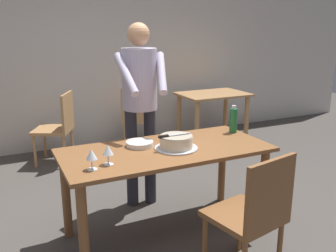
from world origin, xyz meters
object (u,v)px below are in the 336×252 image
(wine_glass_near, at_px, (91,155))
(background_chair_0, at_px, (58,125))
(background_chair_1, at_px, (138,116))
(main_dining_table, at_px, (166,162))
(chair_near_side, at_px, (253,212))
(person_cutting_cake, at_px, (140,96))
(plate_stack, at_px, (140,144))
(cake_on_platter, at_px, (176,143))
(background_table, at_px, (213,104))
(water_bottle, at_px, (233,120))
(cake_knife, at_px, (168,136))
(wine_glass_far, at_px, (108,151))

(wine_glass_near, height_order, background_chair_0, background_chair_0)
(background_chair_0, xyz_separation_m, background_chair_1, (1.08, 0.04, 0.00))
(main_dining_table, distance_m, chair_near_side, 0.82)
(chair_near_side, bearing_deg, person_cutting_cake, 100.97)
(wine_glass_near, relative_size, person_cutting_cake, 0.08)
(plate_stack, bearing_deg, main_dining_table, -39.62)
(cake_on_platter, bearing_deg, background_chair_1, 76.86)
(background_table, bearing_deg, background_chair_0, 178.38)
(wine_glass_near, height_order, background_chair_1, background_chair_1)
(person_cutting_cake, bearing_deg, water_bottle, -31.04)
(cake_knife, bearing_deg, background_table, 50.13)
(plate_stack, distance_m, background_table, 2.70)
(cake_on_platter, height_order, background_table, cake_on_platter)
(person_cutting_cake, bearing_deg, wine_glass_far, -125.71)
(background_chair_0, bearing_deg, water_bottle, -57.36)
(cake_on_platter, height_order, person_cutting_cake, person_cutting_cake)
(cake_knife, bearing_deg, chair_near_side, -68.32)
(person_cutting_cake, bearing_deg, cake_on_platter, -85.44)
(plate_stack, xyz_separation_m, wine_glass_near, (-0.47, -0.33, 0.08))
(cake_knife, xyz_separation_m, chair_near_side, (0.28, -0.71, -0.37))
(plate_stack, bearing_deg, chair_near_side, -63.52)
(cake_on_platter, height_order, chair_near_side, chair_near_side)
(wine_glass_near, height_order, wine_glass_far, same)
(person_cutting_cake, distance_m, background_chair_0, 1.70)
(cake_on_platter, xyz_separation_m, background_chair_1, (0.51, 2.19, -0.31))
(chair_near_side, bearing_deg, background_table, 62.41)
(cake_knife, xyz_separation_m, background_chair_0, (-0.50, 2.15, -0.37))
(cake_knife, relative_size, background_chair_1, 0.30)
(background_chair_0, distance_m, background_chair_1, 1.08)
(cake_knife, relative_size, wine_glass_far, 1.88)
(person_cutting_cake, bearing_deg, cake_knife, -91.89)
(cake_knife, height_order, background_chair_1, background_chair_1)
(cake_on_platter, relative_size, cake_knife, 1.26)
(background_table, height_order, background_chair_0, background_chair_0)
(main_dining_table, distance_m, background_chair_0, 2.17)
(wine_glass_far, relative_size, water_bottle, 0.58)
(background_table, bearing_deg, wine_glass_near, -136.82)
(cake_knife, height_order, wine_glass_far, wine_glass_far)
(background_table, distance_m, background_chair_0, 2.24)
(wine_glass_far, bearing_deg, background_chair_1, 64.51)
(wine_glass_far, distance_m, background_chair_0, 2.28)
(wine_glass_far, relative_size, background_chair_0, 0.16)
(wine_glass_near, height_order, water_bottle, water_bottle)
(background_table, bearing_deg, cake_knife, -129.87)
(main_dining_table, distance_m, cake_knife, 0.24)
(person_cutting_cake, xyz_separation_m, background_table, (1.72, 1.45, -0.50))
(plate_stack, height_order, chair_near_side, chair_near_side)
(plate_stack, xyz_separation_m, chair_near_side, (0.45, -0.89, -0.28))
(cake_knife, relative_size, plate_stack, 1.23)
(background_table, xyz_separation_m, background_chair_1, (-1.16, 0.11, -0.09))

